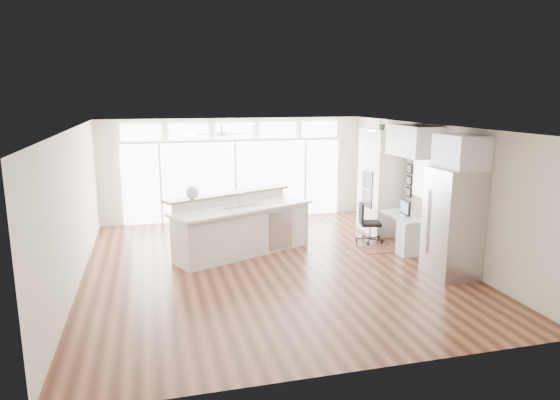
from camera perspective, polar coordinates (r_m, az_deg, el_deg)
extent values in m
cube|color=#442115|center=(9.88, -1.15, -7.56)|extent=(7.00, 8.00, 0.02)
cube|color=white|center=(9.34, -1.22, 8.33)|extent=(7.00, 8.00, 0.02)
cube|color=beige|center=(13.38, -5.19, 3.53)|extent=(7.00, 0.04, 2.70)
cube|color=beige|center=(5.83, 8.10, -7.49)|extent=(7.00, 0.04, 2.70)
cube|color=beige|center=(9.36, -22.50, -0.91)|extent=(0.04, 8.00, 2.70)
cube|color=beige|center=(10.86, 17.08, 1.12)|extent=(0.04, 8.00, 2.70)
cube|color=white|center=(13.37, -5.12, 2.22)|extent=(5.80, 0.06, 2.08)
cube|color=white|center=(13.22, -5.23, 7.92)|extent=(5.90, 0.06, 0.40)
cube|color=white|center=(11.06, 16.16, 2.41)|extent=(0.04, 0.85, 0.85)
cube|color=white|center=(12.01, -6.70, 7.98)|extent=(1.16, 1.16, 0.32)
cube|color=white|center=(9.53, -1.50, 8.28)|extent=(3.40, 3.00, 0.02)
cube|color=silver|center=(12.27, 11.36, 2.12)|extent=(0.64, 1.20, 2.50)
cube|color=silver|center=(11.14, 14.35, -3.58)|extent=(0.72, 1.30, 0.76)
cube|color=silver|center=(10.82, 15.07, 6.55)|extent=(0.64, 1.30, 0.64)
cube|color=#B5B5BA|center=(9.62, 19.16, -2.49)|extent=(0.76, 0.90, 2.00)
cube|color=silver|center=(9.43, 19.99, 5.22)|extent=(0.64, 0.90, 0.60)
cube|color=black|center=(11.61, 14.56, 2.18)|extent=(0.06, 0.22, 0.80)
cube|color=silver|center=(10.47, -4.22, -2.87)|extent=(3.32, 2.34, 1.24)
cube|color=#381B11|center=(11.09, 11.21, -5.53)|extent=(0.84, 0.62, 0.01)
cube|color=black|center=(11.50, 10.27, -2.60)|extent=(0.55, 0.52, 0.88)
sphere|color=silver|center=(10.16, -9.99, 0.85)|extent=(0.34, 0.34, 0.26)
cube|color=black|center=(10.97, 14.13, -0.81)|extent=(0.09, 0.43, 0.35)
cube|color=silver|center=(10.93, 13.30, -1.73)|extent=(0.15, 0.30, 0.01)
imported|color=#2B622A|center=(12.12, 11.62, 8.45)|extent=(0.26, 0.28, 0.21)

